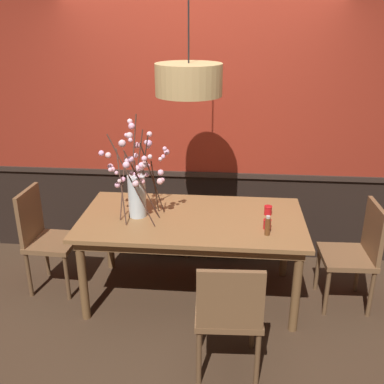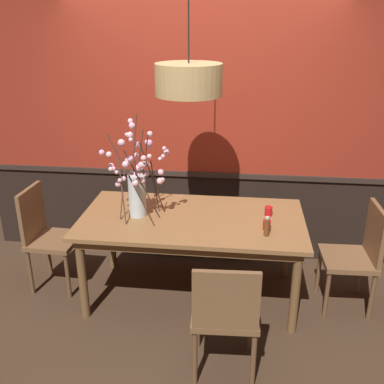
{
  "view_description": "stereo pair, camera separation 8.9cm",
  "coord_description": "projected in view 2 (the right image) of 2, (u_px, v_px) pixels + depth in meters",
  "views": [
    {
      "loc": [
        0.3,
        -3.36,
        2.35
      ],
      "look_at": [
        0.0,
        0.0,
        1.0
      ],
      "focal_mm": 41.48,
      "sensor_mm": 36.0,
      "label": 1
    },
    {
      "loc": [
        0.39,
        -3.35,
        2.35
      ],
      "look_at": [
        0.0,
        0.0,
        1.0
      ],
      "focal_mm": 41.48,
      "sensor_mm": 36.0,
      "label": 2
    }
  ],
  "objects": [
    {
      "name": "ground_plane",
      "position": [
        192.0,
        294.0,
        4.01
      ],
      "size": [
        24.0,
        24.0,
        0.0
      ],
      "primitive_type": "plane",
      "color": "#422D1E"
    },
    {
      "name": "back_wall",
      "position": [
        202.0,
        127.0,
        4.27
      ],
      "size": [
        4.4,
        0.14,
        2.71
      ],
      "color": "black",
      "rests_on": "ground"
    },
    {
      "name": "dining_table",
      "position": [
        192.0,
        226.0,
        3.75
      ],
      "size": [
        1.87,
        0.99,
        0.77
      ],
      "color": "olive",
      "rests_on": "ground"
    },
    {
      "name": "chair_near_side_right",
      "position": [
        225.0,
        312.0,
        2.94
      ],
      "size": [
        0.47,
        0.45,
        0.9
      ],
      "color": "brown",
      "rests_on": "ground"
    },
    {
      "name": "chair_far_side_right",
      "position": [
        226.0,
        202.0,
        4.61
      ],
      "size": [
        0.42,
        0.39,
        0.96
      ],
      "color": "brown",
      "rests_on": "ground"
    },
    {
      "name": "chair_head_west_end",
      "position": [
        46.0,
        233.0,
        3.97
      ],
      "size": [
        0.43,
        0.43,
        0.95
      ],
      "color": "brown",
      "rests_on": "ground"
    },
    {
      "name": "chair_head_east_end",
      "position": [
        358.0,
        252.0,
        3.67
      ],
      "size": [
        0.43,
        0.45,
        0.93
      ],
      "color": "brown",
      "rests_on": "ground"
    },
    {
      "name": "chair_far_side_left",
      "position": [
        176.0,
        202.0,
        4.67
      ],
      "size": [
        0.46,
        0.43,
        0.91
      ],
      "color": "brown",
      "rests_on": "ground"
    },
    {
      "name": "vase_with_blossoms",
      "position": [
        137.0,
        186.0,
        3.65
      ],
      "size": [
        0.56,
        0.52,
        0.86
      ],
      "color": "silver",
      "rests_on": "dining_table"
    },
    {
      "name": "candle_holder_nearer_center",
      "position": [
        268.0,
        211.0,
        3.74
      ],
      "size": [
        0.07,
        0.07,
        0.08
      ],
      "color": "red",
      "rests_on": "dining_table"
    },
    {
      "name": "candle_holder_nearer_edge",
      "position": [
        267.0,
        225.0,
        3.49
      ],
      "size": [
        0.07,
        0.07,
        0.08
      ],
      "color": "red",
      "rests_on": "dining_table"
    },
    {
      "name": "condiment_bottle",
      "position": [
        267.0,
        227.0,
        3.38
      ],
      "size": [
        0.04,
        0.04,
        0.16
      ],
      "color": "brown",
      "rests_on": "dining_table"
    },
    {
      "name": "pendant_lamp",
      "position": [
        189.0,
        80.0,
        3.3
      ],
      "size": [
        0.5,
        0.5,
        0.93
      ],
      "color": "tan"
    }
  ]
}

